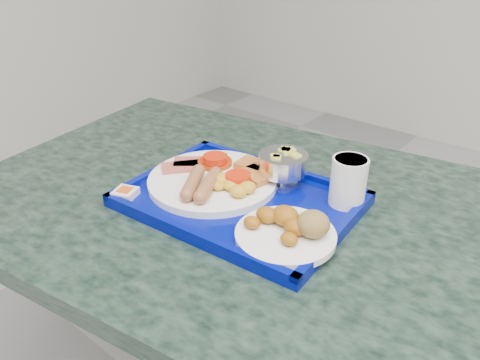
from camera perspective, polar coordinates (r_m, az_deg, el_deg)
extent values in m
cylinder|color=gray|center=(1.15, 0.74, -18.01)|extent=(0.11, 0.11, 0.65)
cube|color=black|center=(0.93, 0.88, -3.38)|extent=(1.25, 0.92, 0.04)
cube|color=#020C80|center=(0.90, 0.00, -2.62)|extent=(0.44, 0.34, 0.01)
cube|color=#020C80|center=(1.01, 4.82, 1.59)|extent=(0.42, 0.05, 0.01)
cube|color=#020C80|center=(0.80, -6.11, -6.33)|extent=(0.42, 0.05, 0.01)
cube|color=#020C80|center=(0.82, 11.89, -6.07)|extent=(0.04, 0.31, 0.01)
cube|color=#020C80|center=(1.01, -9.50, 1.47)|extent=(0.04, 0.31, 0.01)
cylinder|color=white|center=(0.95, -3.34, -0.08)|extent=(0.26, 0.26, 0.01)
cube|color=#C75B4F|center=(1.00, -5.53, 2.15)|extent=(0.10, 0.09, 0.01)
cube|color=#C75B4F|center=(0.98, -6.95, 1.62)|extent=(0.09, 0.10, 0.01)
cylinder|color=#AF3107|center=(0.99, -3.08, 2.16)|extent=(0.07, 0.07, 0.01)
sphere|color=#AF3107|center=(1.01, -1.85, 3.03)|extent=(0.01, 0.01, 0.01)
sphere|color=#AF3107|center=(1.01, -3.89, 2.99)|extent=(0.01, 0.01, 0.01)
sphere|color=#AF3107|center=(1.02, -3.17, 3.21)|extent=(0.01, 0.01, 0.01)
sphere|color=#AF3107|center=(1.00, -3.08, 2.90)|extent=(0.01, 0.01, 0.01)
sphere|color=#AF3107|center=(1.01, -3.80, 3.07)|extent=(0.01, 0.01, 0.01)
sphere|color=#AF3107|center=(0.98, -4.33, 2.19)|extent=(0.01, 0.01, 0.01)
sphere|color=#AF3107|center=(1.00, -2.61, 2.79)|extent=(0.01, 0.01, 0.01)
sphere|color=#AF3107|center=(1.01, -3.85, 3.03)|extent=(0.01, 0.01, 0.01)
sphere|color=#AF3107|center=(0.99, -3.52, 2.63)|extent=(0.01, 0.01, 0.01)
sphere|color=#AF3107|center=(1.01, -2.83, 3.09)|extent=(0.01, 0.01, 0.01)
sphere|color=#AF3107|center=(1.01, -1.92, 3.00)|extent=(0.01, 0.01, 0.01)
sphere|color=#AF3107|center=(0.98, -3.63, 2.20)|extent=(0.01, 0.01, 0.01)
sphere|color=#AF3107|center=(1.01, -3.32, 3.07)|extent=(0.01, 0.01, 0.01)
cube|color=#A75F29|center=(0.97, 1.66, 1.78)|extent=(0.07, 0.06, 0.01)
cube|color=#A75F29|center=(0.94, 1.89, 0.55)|extent=(0.08, 0.06, 0.01)
cylinder|color=brown|center=(0.90, -5.76, -0.28)|extent=(0.07, 0.10, 0.03)
cylinder|color=brown|center=(0.89, -3.90, -0.57)|extent=(0.07, 0.10, 0.03)
ellipsoid|color=gold|center=(0.90, -1.15, -0.47)|extent=(0.03, 0.03, 0.02)
ellipsoid|color=gold|center=(0.87, -0.17, -1.35)|extent=(0.03, 0.03, 0.02)
ellipsoid|color=gold|center=(0.92, 0.81, 0.29)|extent=(0.03, 0.03, 0.02)
ellipsoid|color=gold|center=(0.90, -2.64, -0.74)|extent=(0.02, 0.02, 0.02)
ellipsoid|color=gold|center=(0.92, 0.48, 0.42)|extent=(0.03, 0.03, 0.02)
ellipsoid|color=gold|center=(0.89, -1.13, -0.61)|extent=(0.03, 0.03, 0.02)
ellipsoid|color=gold|center=(0.91, -2.16, 0.09)|extent=(0.04, 0.04, 0.02)
ellipsoid|color=gold|center=(0.91, 0.08, 0.08)|extent=(0.03, 0.03, 0.02)
ellipsoid|color=gold|center=(0.87, 0.04, -1.69)|extent=(0.02, 0.02, 0.01)
ellipsoid|color=gold|center=(0.88, 0.93, -0.89)|extent=(0.03, 0.03, 0.02)
cylinder|color=red|center=(0.98, -3.07, 2.62)|extent=(0.05, 0.05, 0.01)
cylinder|color=red|center=(0.91, -0.23, 0.30)|extent=(0.05, 0.05, 0.01)
cylinder|color=white|center=(0.79, 5.56, -6.75)|extent=(0.17, 0.17, 0.01)
ellipsoid|color=#985811|center=(0.75, 6.01, -7.17)|extent=(0.03, 0.03, 0.02)
ellipsoid|color=#985811|center=(0.78, 6.75, -5.70)|extent=(0.04, 0.03, 0.03)
ellipsoid|color=#985811|center=(0.80, 5.55, -4.37)|extent=(0.05, 0.04, 0.03)
ellipsoid|color=#985811|center=(0.80, 3.30, -4.27)|extent=(0.04, 0.03, 0.03)
ellipsoid|color=#985811|center=(0.79, 1.47, -5.20)|extent=(0.03, 0.03, 0.02)
ellipsoid|color=olive|center=(0.77, 8.90, -5.31)|extent=(0.06, 0.06, 0.04)
cylinder|color=silver|center=(0.95, 5.17, -0.23)|extent=(0.06, 0.06, 0.01)
cylinder|color=silver|center=(0.95, 5.21, 0.48)|extent=(0.02, 0.02, 0.02)
cylinder|color=silver|center=(0.93, 5.29, 2.08)|extent=(0.10, 0.10, 0.04)
cube|color=#D6DA53|center=(0.95, 6.15, 3.45)|extent=(0.02, 0.02, 0.01)
cube|color=#D6DA53|center=(0.91, 4.53, 2.51)|extent=(0.02, 0.02, 0.01)
cube|color=#D6DA53|center=(0.95, 5.36, 3.45)|extent=(0.02, 0.02, 0.01)
cube|color=#D6DA53|center=(0.92, 6.80, 2.74)|extent=(0.02, 0.02, 0.01)
cube|color=#D6DA53|center=(0.92, 4.29, 2.65)|extent=(0.02, 0.02, 0.01)
cube|color=#D6DA53|center=(0.94, 5.65, 3.39)|extent=(0.02, 0.02, 0.01)
cube|color=#D6DA53|center=(0.94, 5.70, 3.13)|extent=(0.02, 0.02, 0.01)
cube|color=#D6DA53|center=(0.95, 5.51, 3.57)|extent=(0.02, 0.02, 0.01)
cylinder|color=white|center=(0.88, 13.07, -0.17)|extent=(0.07, 0.07, 0.09)
cylinder|color=orange|center=(0.87, 13.37, 2.23)|extent=(0.06, 0.06, 0.01)
cube|color=silver|center=(1.00, -9.89, 0.90)|extent=(0.02, 0.12, 0.00)
ellipsoid|color=silver|center=(1.04, -6.49, 2.37)|extent=(0.03, 0.04, 0.01)
cube|color=silver|center=(1.01, -10.17, 1.20)|extent=(0.02, 0.17, 0.00)
cube|color=white|center=(0.93, -13.81, -1.59)|extent=(0.05, 0.05, 0.01)
cube|color=#DD5118|center=(0.92, -13.86, -1.15)|extent=(0.03, 0.03, 0.00)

